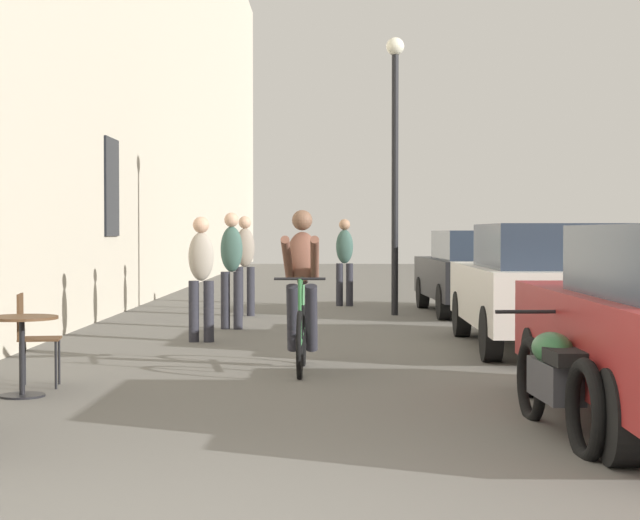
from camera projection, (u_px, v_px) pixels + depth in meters
name	position (u px, v px, depth m)	size (l,w,h in m)	color
cafe_table_mid	(22.00, 339.00, 9.49)	(0.64, 0.64, 0.72)	black
cafe_chair_mid_toward_street	(32.00, 333.00, 10.07)	(0.43, 0.43, 0.89)	black
cyclist_on_bicycle	(302.00, 294.00, 11.33)	(0.52, 1.76, 1.74)	black
pedestrian_near	(201.00, 271.00, 14.21)	(0.34, 0.25, 1.68)	#26262D
pedestrian_mid	(232.00, 263.00, 16.10)	(0.38, 0.30, 1.77)	#26262D
pedestrian_far	(245.00, 260.00, 18.63)	(0.36, 0.28, 1.75)	#26262D
pedestrian_furthest	(345.00, 257.00, 21.10)	(0.36, 0.27, 1.73)	#26262D
street_lamp	(395.00, 139.00, 18.74)	(0.32, 0.32, 4.90)	black
parked_car_second	(543.00, 284.00, 13.34)	(1.91, 4.44, 1.57)	beige
parked_car_third	(478.00, 271.00, 19.04)	(1.91, 4.27, 1.50)	black
parked_motorcycle	(556.00, 380.00, 7.67)	(0.62, 2.15, 0.92)	black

